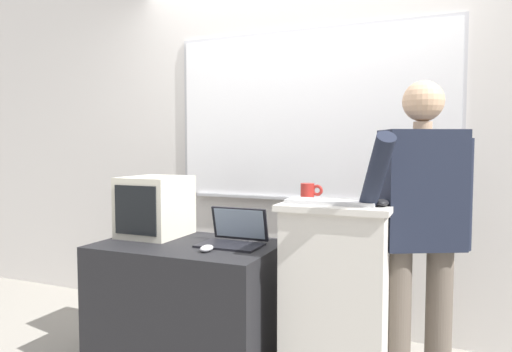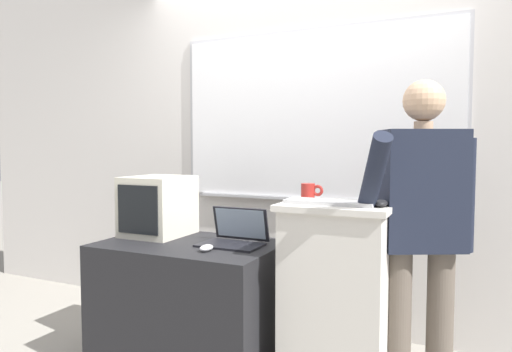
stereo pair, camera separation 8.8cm
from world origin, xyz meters
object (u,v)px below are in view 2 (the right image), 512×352
Objects in this scene: coffee_mug at (309,191)px; computer_mouse_by_laptop at (206,248)px; side_desk at (190,306)px; laptop at (236,234)px; wireless_keyboard at (330,202)px; crt_monitor at (158,206)px; lectern_podium at (336,302)px; person_presenter at (421,222)px; computer_mouse_by_keyboard at (381,203)px.

computer_mouse_by_laptop is at bearing -144.91° from coffee_mug.
laptop reaches higher than side_desk.
crt_monitor is (-1.14, 0.14, -0.10)m from wireless_keyboard.
wireless_keyboard reaches higher than laptop.
person_presenter is at bearing 18.86° from lectern_podium.
coffee_mug reaches higher than side_desk.
side_desk is 0.96m from coffee_mug.
crt_monitor is 0.97m from coffee_mug.
coffee_mug is (0.40, 0.10, 0.25)m from laptop.
coffee_mug reaches higher than computer_mouse_by_keyboard.
crt_monitor is at bearing 155.64° from person_presenter.
coffee_mug is at bearing 152.00° from person_presenter.
wireless_keyboard is at bearing 10.57° from computer_mouse_by_laptop.
lectern_podium is 2.31× the size of wireless_keyboard.
laptop reaches higher than computer_mouse_by_laptop.
wireless_keyboard is 1.10× the size of crt_monitor.
laptop is at bearing 175.03° from lectern_podium.
crt_monitor is at bearing 174.56° from computer_mouse_by_keyboard.
laptop is at bearing 17.83° from side_desk.
side_desk is 1.37m from person_presenter.
laptop is at bearing -166.28° from coffee_mug.
computer_mouse_by_keyboard is at bearing -0.96° from side_desk.
person_presenter reaches higher than laptop.
lectern_podium is at bearing 2.01° from side_desk.
computer_mouse_by_laptop is 0.80× the size of coffee_mug.
side_desk is 1.06m from wireless_keyboard.
side_desk is 2.33× the size of wireless_keyboard.
lectern_podium is at bearing 14.74° from computer_mouse_by_laptop.
person_presenter is at bearing 4.61° from laptop.
wireless_keyboard is 0.25m from computer_mouse_by_keyboard.
wireless_keyboard is 0.27m from coffee_mug.
crt_monitor reaches higher than wireless_keyboard.
lectern_podium is 0.67m from laptop.
crt_monitor is at bearing 159.59° from side_desk.
computer_mouse_by_keyboard is 0.25× the size of crt_monitor.
computer_mouse_by_keyboard is at bearing -5.44° from crt_monitor.
wireless_keyboard is at bearing -6.92° from crt_monitor.
computer_mouse_by_keyboard reaches higher than side_desk.
crt_monitor is at bearing 173.08° from wireless_keyboard.
computer_mouse_by_laptop is (-0.06, -0.22, -0.04)m from laptop.
lectern_podium is at bearing -37.33° from coffee_mug.
computer_mouse_by_keyboard is 1.39m from crt_monitor.
crt_monitor is (-0.56, 0.03, 0.13)m from laptop.
computer_mouse_by_keyboard is (0.88, 0.12, 0.27)m from computer_mouse_by_laptop.
lectern_podium is 0.52m from wireless_keyboard.
person_presenter reaches higher than lectern_podium.
laptop is (0.26, 0.08, 0.43)m from side_desk.
crt_monitor reaches higher than coffee_mug.
side_desk is 1.26m from computer_mouse_by_keyboard.
computer_mouse_by_keyboard is (0.24, 0.01, 0.01)m from wireless_keyboard.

